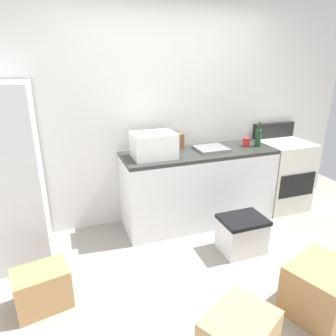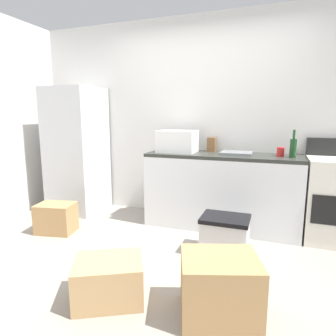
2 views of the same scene
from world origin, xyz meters
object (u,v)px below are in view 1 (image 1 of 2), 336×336
at_px(coffee_mug, 246,142).
at_px(cardboard_box_large, 239,335).
at_px(wine_bottle, 258,137).
at_px(knife_block, 179,141).
at_px(stove_oven, 281,173).
at_px(storage_bin, 242,234).
at_px(cardboard_box_medium, 321,290).
at_px(refrigerator, 3,178).
at_px(cardboard_box_small, 42,288).
at_px(microwave, 154,145).

height_order(coffee_mug, cardboard_box_large, coffee_mug).
bearing_deg(wine_bottle, knife_block, 165.80).
bearing_deg(wine_bottle, cardboard_box_large, -126.44).
distance_m(stove_oven, storage_bin, 1.32).
bearing_deg(coffee_mug, cardboard_box_medium, -101.96).
bearing_deg(refrigerator, cardboard_box_small, -71.26).
bearing_deg(microwave, coffee_mug, 2.32).
xyz_separation_m(wine_bottle, storage_bin, (-0.60, -0.69, -0.82)).
distance_m(knife_block, cardboard_box_large, 2.16).
relative_size(coffee_mug, cardboard_box_large, 0.20).
height_order(stove_oven, cardboard_box_large, stove_oven).
bearing_deg(knife_block, cardboard_box_large, -99.60).
distance_m(refrigerator, microwave, 1.50).
bearing_deg(cardboard_box_medium, storage_bin, 97.11).
relative_size(cardboard_box_medium, cardboard_box_small, 1.22).
xyz_separation_m(coffee_mug, cardboard_box_medium, (-0.36, -1.69, -0.74)).
bearing_deg(cardboard_box_large, knife_block, 80.40).
bearing_deg(stove_oven, cardboard_box_small, -163.91).
bearing_deg(cardboard_box_medium, knife_block, 103.95).
bearing_deg(microwave, storage_bin, -44.04).
distance_m(microwave, cardboard_box_small, 1.71).
relative_size(refrigerator, cardboard_box_small, 4.14).
xyz_separation_m(microwave, cardboard_box_medium, (0.84, -1.64, -0.82)).
relative_size(microwave, coffee_mug, 4.60).
distance_m(refrigerator, coffee_mug, 2.69).
bearing_deg(wine_bottle, coffee_mug, 153.73).
height_order(stove_oven, cardboard_box_small, stove_oven).
bearing_deg(coffee_mug, knife_block, 167.75).
relative_size(stove_oven, wine_bottle, 3.67).
height_order(knife_block, cardboard_box_medium, knife_block).
bearing_deg(cardboard_box_small, coffee_mug, 20.00).
xyz_separation_m(stove_oven, storage_bin, (-1.05, -0.74, -0.27)).
bearing_deg(cardboard_box_large, cardboard_box_medium, 7.35).
bearing_deg(microwave, knife_block, 30.71).
bearing_deg(refrigerator, stove_oven, 0.97).
bearing_deg(coffee_mug, stove_oven, -1.46).
distance_m(refrigerator, stove_oven, 3.29).
xyz_separation_m(refrigerator, cardboard_box_small, (0.27, -0.81, -0.69)).
relative_size(microwave, cardboard_box_large, 0.94).
bearing_deg(wine_bottle, stove_oven, 5.72).
distance_m(stove_oven, coffee_mug, 0.76).
bearing_deg(storage_bin, microwave, 135.96).
height_order(refrigerator, knife_block, refrigerator).
relative_size(wine_bottle, coffee_mug, 3.00).
xyz_separation_m(microwave, cardboard_box_small, (-1.21, -0.83, -0.86)).
relative_size(refrigerator, cardboard_box_medium, 3.38).
distance_m(cardboard_box_large, cardboard_box_small, 1.56).
xyz_separation_m(stove_oven, cardboard_box_medium, (-0.94, -1.67, -0.25)).
xyz_separation_m(cardboard_box_medium, storage_bin, (-0.12, 0.93, -0.02)).
xyz_separation_m(cardboard_box_medium, cardboard_box_small, (-2.06, 0.81, -0.04)).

